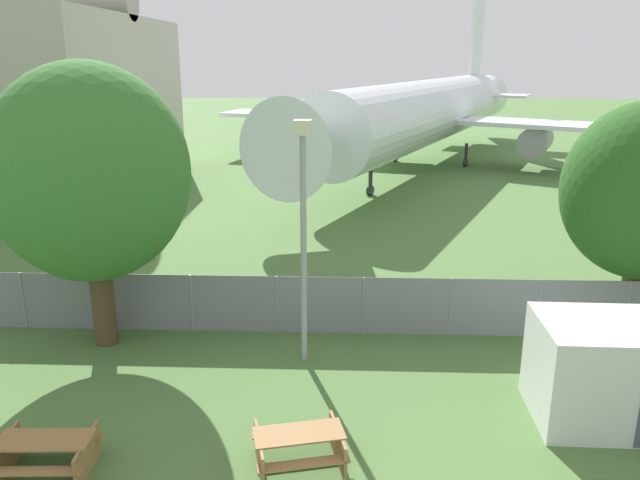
% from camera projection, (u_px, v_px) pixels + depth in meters
% --- Properties ---
extents(perimeter_fence, '(56.07, 0.07, 1.77)m').
position_uv_depth(perimeter_fence, '(363.00, 306.00, 18.30)').
color(perimeter_fence, gray).
rests_on(perimeter_fence, ground).
extents(airplane, '(33.53, 41.91, 13.23)m').
position_uv_depth(airplane, '(427.00, 113.00, 45.67)').
color(airplane, white).
rests_on(airplane, ground).
extents(portable_cabin, '(3.45, 2.45, 2.33)m').
position_uv_depth(portable_cabin, '(614.00, 372.00, 13.88)').
color(portable_cabin, silver).
rests_on(portable_cabin, ground).
extents(picnic_bench_near_cabin, '(1.90, 1.50, 0.76)m').
position_uv_depth(picnic_bench_near_cabin, '(45.00, 452.00, 12.21)').
color(picnic_bench_near_cabin, olive).
rests_on(picnic_bench_near_cabin, ground).
extents(picnic_bench_open_grass, '(2.07, 1.78, 0.76)m').
position_uv_depth(picnic_bench_open_grass, '(299.00, 445.00, 12.42)').
color(picnic_bench_open_grass, olive).
rests_on(picnic_bench_open_grass, ground).
extents(tree_behind_benches, '(5.32, 5.32, 7.87)m').
position_uv_depth(tree_behind_benches, '(90.00, 174.00, 16.57)').
color(tree_behind_benches, '#4C3823').
rests_on(tree_behind_benches, ground).
extents(light_mast, '(0.44, 0.44, 6.43)m').
position_uv_depth(light_mast, '(303.00, 215.00, 15.86)').
color(light_mast, '#99999E').
rests_on(light_mast, ground).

